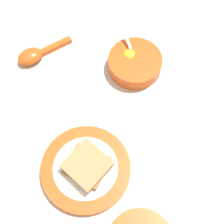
{
  "coord_description": "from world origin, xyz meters",
  "views": [
    {
      "loc": [
        0.13,
        -0.26,
        0.69
      ],
      "look_at": [
        0.06,
        0.05,
        0.02
      ],
      "focal_mm": 50.0,
      "sensor_mm": 36.0,
      "label": 1
    }
  ],
  "objects_px": {
    "toast_plate": "(86,169)",
    "egg_bowl": "(135,63)",
    "toast_sandwich": "(87,165)",
    "soup_spoon": "(34,55)"
  },
  "relations": [
    {
      "from": "toast_plate",
      "to": "toast_sandwich",
      "type": "relative_size",
      "value": 1.76
    },
    {
      "from": "toast_plate",
      "to": "toast_sandwich",
      "type": "height_order",
      "value": "toast_sandwich"
    },
    {
      "from": "toast_sandwich",
      "to": "soup_spoon",
      "type": "xyz_separation_m",
      "value": [
        -0.22,
        0.26,
        -0.02
      ]
    },
    {
      "from": "soup_spoon",
      "to": "toast_plate",
      "type": "bearing_deg",
      "value": -50.44
    },
    {
      "from": "toast_plate",
      "to": "toast_sandwich",
      "type": "xyz_separation_m",
      "value": [
        0.0,
        0.0,
        0.02
      ]
    },
    {
      "from": "soup_spoon",
      "to": "toast_sandwich",
      "type": "bearing_deg",
      "value": -49.7
    },
    {
      "from": "toast_plate",
      "to": "egg_bowl",
      "type": "bearing_deg",
      "value": 80.73
    },
    {
      "from": "egg_bowl",
      "to": "soup_spoon",
      "type": "xyz_separation_m",
      "value": [
        -0.26,
        -0.03,
        -0.01
      ]
    },
    {
      "from": "toast_plate",
      "to": "toast_sandwich",
      "type": "bearing_deg",
      "value": 33.07
    },
    {
      "from": "egg_bowl",
      "to": "soup_spoon",
      "type": "bearing_deg",
      "value": -172.73
    }
  ]
}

